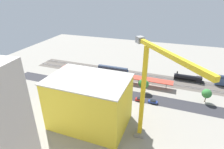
# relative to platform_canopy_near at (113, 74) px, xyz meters

# --- Properties ---
(ground_plane) EXTENTS (206.14, 206.14, 0.00)m
(ground_plane) POSITION_rel_platform_canopy_near_xyz_m (-8.10, 10.49, -3.75)
(ground_plane) COLOR gray
(ground_plane) RESTS_ON ground
(rail_bed) EXTENTS (129.19, 18.32, 0.01)m
(rail_bed) POSITION_rel_platform_canopy_near_xyz_m (-8.10, -9.02, -3.75)
(rail_bed) COLOR #5B544C
(rail_bed) RESTS_ON ground
(street_asphalt) EXTENTS (129.03, 12.48, 0.01)m
(street_asphalt) POSITION_rel_platform_canopy_near_xyz_m (-8.10, 13.53, -3.75)
(street_asphalt) COLOR #2D2D33
(street_asphalt) RESTS_ON ground
(track_rails) EXTENTS (128.79, 11.88, 0.12)m
(track_rails) POSITION_rel_platform_canopy_near_xyz_m (-8.10, -9.02, -3.57)
(track_rails) COLOR #9E9EA8
(track_rails) RESTS_ON ground
(platform_canopy_near) EXTENTS (67.95, 6.90, 3.97)m
(platform_canopy_near) POSITION_rel_platform_canopy_near_xyz_m (0.00, 0.00, 0.00)
(platform_canopy_near) COLOR #C63D2D
(platform_canopy_near) RESTS_ON ground
(locomotive) EXTENTS (16.67, 3.17, 5.07)m
(locomotive) POSITION_rel_platform_canopy_near_xyz_m (-42.44, -12.44, -1.95)
(locomotive) COLOR black
(locomotive) RESTS_ON ground
(freight_coach_far) EXTENTS (19.40, 3.46, 6.06)m
(freight_coach_far) POSITION_rel_platform_canopy_near_xyz_m (2.04, -5.60, -0.56)
(freight_coach_far) COLOR black
(freight_coach_far) RESTS_ON ground
(parked_car_0) EXTENTS (4.40, 1.95, 1.72)m
(parked_car_0) POSITION_rel_platform_canopy_near_xyz_m (-25.54, 17.10, -2.99)
(parked_car_0) COLOR black
(parked_car_0) RESTS_ON ground
(parked_car_1) EXTENTS (4.19, 1.94, 1.66)m
(parked_car_1) POSITION_rel_platform_canopy_near_xyz_m (-19.24, 17.22, -3.01)
(parked_car_1) COLOR black
(parked_car_1) RESTS_ON ground
(parked_car_2) EXTENTS (4.57, 2.07, 1.65)m
(parked_car_2) POSITION_rel_platform_canopy_near_xyz_m (-12.35, 17.01, -3.02)
(parked_car_2) COLOR black
(parked_car_2) RESTS_ON ground
(parked_car_3) EXTENTS (4.28, 1.90, 1.57)m
(parked_car_3) POSITION_rel_platform_canopy_near_xyz_m (-6.47, 17.39, -3.05)
(parked_car_3) COLOR black
(parked_car_3) RESTS_ON ground
(construction_building) EXTENTS (29.35, 20.30, 19.47)m
(construction_building) POSITION_rel_platform_canopy_near_xyz_m (-3.45, 38.99, 5.98)
(construction_building) COLOR yellow
(construction_building) RESTS_ON ground
(construction_roof_slab) EXTENTS (29.97, 20.92, 0.40)m
(construction_roof_slab) POSITION_rel_platform_canopy_near_xyz_m (-3.45, 38.99, 15.92)
(construction_roof_slab) COLOR #ADA89E
(construction_roof_slab) RESTS_ON construction_building
(tower_crane) EXTENTS (20.06, 24.62, 35.67)m
(tower_crane) POSITION_rel_platform_canopy_near_xyz_m (-25.30, 41.58, 17.93)
(tower_crane) COLOR gray
(tower_crane) RESTS_ON ground
(box_truck_0) EXTENTS (8.32, 2.58, 3.66)m
(box_truck_0) POSITION_rel_platform_canopy_near_xyz_m (-5.31, 22.70, -1.97)
(box_truck_0) COLOR black
(box_truck_0) RESTS_ON ground
(box_truck_1) EXTENTS (9.49, 2.50, 3.62)m
(box_truck_1) POSITION_rel_platform_canopy_near_xyz_m (-10.41, 23.49, -2.00)
(box_truck_1) COLOR black
(box_truck_1) RESTS_ON ground
(street_tree_0) EXTENTS (6.32, 6.32, 7.93)m
(street_tree_0) POSITION_rel_platform_canopy_near_xyz_m (26.32, 8.32, 1.00)
(street_tree_0) COLOR brown
(street_tree_0) RESTS_ON ground
(street_tree_1) EXTENTS (4.25, 4.25, 7.16)m
(street_tree_1) POSITION_rel_platform_canopy_near_xyz_m (-18.76, 8.60, 1.25)
(street_tree_1) COLOR brown
(street_tree_1) RESTS_ON ground
(street_tree_2) EXTENTS (4.84, 4.84, 7.15)m
(street_tree_2) POSITION_rel_platform_canopy_near_xyz_m (-19.59, 8.32, 0.96)
(street_tree_2) COLOR brown
(street_tree_2) RESTS_ON ground
(street_tree_3) EXTENTS (4.40, 4.40, 6.80)m
(street_tree_3) POSITION_rel_platform_canopy_near_xyz_m (-48.92, 8.04, 0.83)
(street_tree_3) COLOR brown
(street_tree_3) RESTS_ON ground
(street_tree_4) EXTENTS (4.73, 4.73, 7.16)m
(street_tree_4) POSITION_rel_platform_canopy_near_xyz_m (23.89, 7.88, 1.02)
(street_tree_4) COLOR brown
(street_tree_4) RESTS_ON ground
(street_tree_5) EXTENTS (4.19, 4.19, 6.30)m
(street_tree_5) POSITION_rel_platform_canopy_near_xyz_m (12.35, 8.51, 0.42)
(street_tree_5) COLOR brown
(street_tree_5) RESTS_ON ground
(traffic_light) EXTENTS (0.50, 0.36, 6.26)m
(traffic_light) POSITION_rel_platform_canopy_near_xyz_m (23.81, 18.02, 0.41)
(traffic_light) COLOR #333333
(traffic_light) RESTS_ON ground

